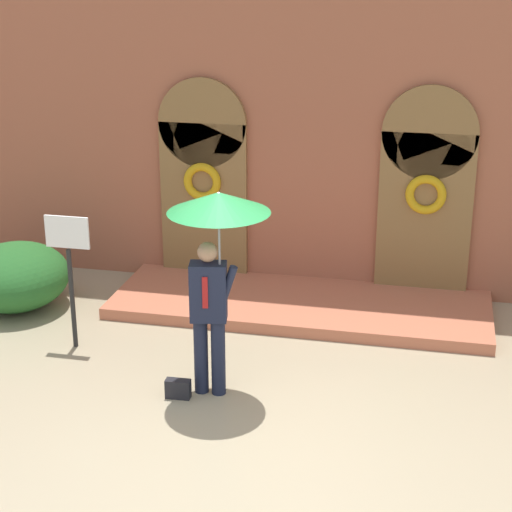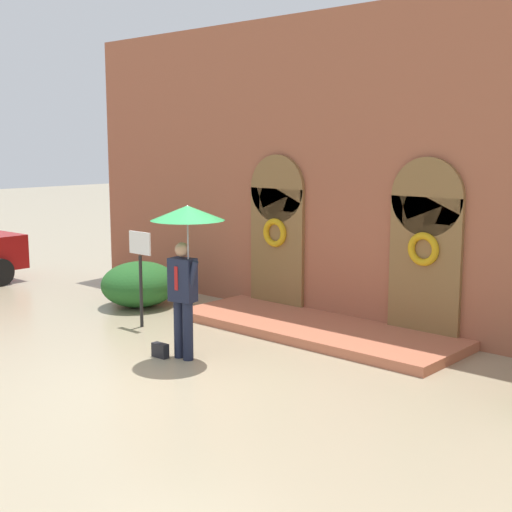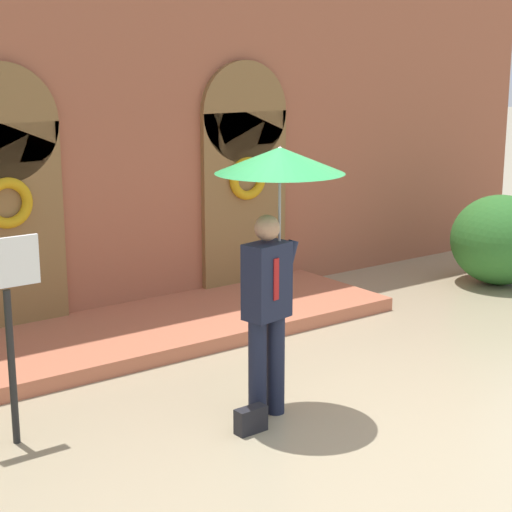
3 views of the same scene
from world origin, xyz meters
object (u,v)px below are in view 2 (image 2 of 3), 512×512
Objects in this scene: person_with_umbrella at (186,235)px; handbag at (160,350)px; sign_post at (140,263)px; shrub_left at (139,284)px.

handbag is (-0.42, -0.20, -1.80)m from person_with_umbrella.
person_with_umbrella is 1.86m from handbag.
person_with_umbrella is 8.44× the size of handbag.
sign_post is at bearing 147.63° from handbag.
sign_post is 1.10× the size of shrub_left.
shrub_left is (-3.39, 1.79, -1.46)m from person_with_umbrella.
shrub_left is (-1.31, 1.01, -0.71)m from sign_post.
shrub_left is at bearing 144.44° from handbag.
handbag is at bearing -154.33° from person_with_umbrella.
sign_post is (-1.66, 0.98, 1.05)m from handbag.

